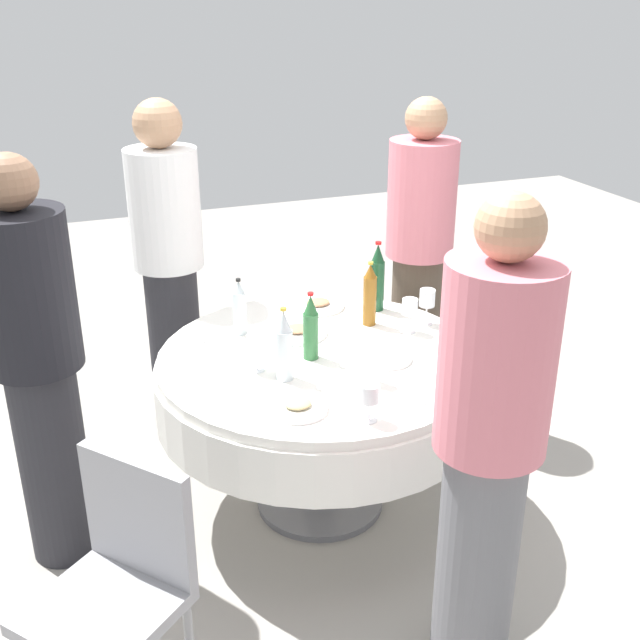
{
  "coord_description": "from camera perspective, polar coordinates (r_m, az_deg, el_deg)",
  "views": [
    {
      "loc": [
        -1.01,
        -2.68,
        2.14
      ],
      "look_at": [
        0.0,
        0.0,
        0.89
      ],
      "focal_mm": 43.48,
      "sensor_mm": 36.0,
      "label": 1
    }
  ],
  "objects": [
    {
      "name": "wine_glass_left",
      "position": [
        2.68,
        3.65,
        -5.54
      ],
      "size": [
        0.07,
        0.07,
        0.14
      ],
      "color": "white",
      "rests_on": "dining_table"
    },
    {
      "name": "fork_outer",
      "position": [
        3.16,
        -6.79,
        -2.9
      ],
      "size": [
        0.03,
        0.18,
        0.0
      ],
      "primitive_type": "cube",
      "rotation": [
        0.0,
        0.0,
        4.61
      ],
      "color": "silver",
      "rests_on": "dining_table"
    },
    {
      "name": "wine_glass_rear",
      "position": [
        3.37,
        6.63,
        0.9
      ],
      "size": [
        0.07,
        0.07,
        0.15
      ],
      "color": "white",
      "rests_on": "dining_table"
    },
    {
      "name": "person_outer",
      "position": [
        3.05,
        -20.06,
        -3.0
      ],
      "size": [
        0.34,
        0.34,
        1.63
      ],
      "rotation": [
        0.0,
        0.0,
        1.5
      ],
      "color": "#26262B",
      "rests_on": "ground_plane"
    },
    {
      "name": "plate_near",
      "position": [
        2.78,
        -1.61,
        -6.44
      ],
      "size": [
        0.21,
        0.21,
        0.04
      ],
      "color": "white",
      "rests_on": "dining_table"
    },
    {
      "name": "plate_inner",
      "position": [
        3.64,
        -0.15,
        1.11
      ],
      "size": [
        0.25,
        0.25,
        0.04
      ],
      "color": "white",
      "rests_on": "dining_table"
    },
    {
      "name": "wine_glass_south",
      "position": [
        2.93,
        3.8,
        -2.75
      ],
      "size": [
        0.06,
        0.06,
        0.15
      ],
      "color": "white",
      "rests_on": "dining_table"
    },
    {
      "name": "bottle_dark_green_right",
      "position": [
        3.58,
        4.24,
        3.08
      ],
      "size": [
        0.07,
        0.07,
        0.33
      ],
      "color": "#194728",
      "rests_on": "dining_table"
    },
    {
      "name": "bottle_green_north",
      "position": [
        3.1,
        -0.69,
        -0.6
      ],
      "size": [
        0.06,
        0.06,
        0.29
      ],
      "color": "#2D6B38",
      "rests_on": "dining_table"
    },
    {
      "name": "ground_plane",
      "position": [
        3.58,
        0.0,
        -13.25
      ],
      "size": [
        10.0,
        10.0,
        0.0
      ],
      "primitive_type": "plane",
      "color": "gray"
    },
    {
      "name": "person_right",
      "position": [
        2.42,
        12.27,
        -9.04
      ],
      "size": [
        0.34,
        0.34,
        1.64
      ],
      "rotation": [
        0.0,
        0.0,
        3.31
      ],
      "color": "slate",
      "rests_on": "ground_plane"
    },
    {
      "name": "person_west",
      "position": [
        3.97,
        7.28,
        4.65
      ],
      "size": [
        0.34,
        0.34,
        1.66
      ],
      "rotation": [
        0.0,
        0.0,
        -0.89
      ],
      "color": "#4C3F33",
      "rests_on": "ground_plane"
    },
    {
      "name": "spoon_right",
      "position": [
        2.88,
        6.13,
        -5.72
      ],
      "size": [
        0.12,
        0.15,
        0.0
      ],
      "primitive_type": "cube",
      "rotation": [
        0.0,
        0.0,
        2.22
      ],
      "color": "silver",
      "rests_on": "dining_table"
    },
    {
      "name": "dining_table",
      "position": [
        3.26,
        0.0,
        -4.89
      ],
      "size": [
        1.37,
        1.37,
        0.74
      ],
      "color": "white",
      "rests_on": "ground_plane"
    },
    {
      "name": "bottle_clear_outer",
      "position": [
        2.94,
        -2.66,
        -1.95
      ],
      "size": [
        0.07,
        0.07,
        0.3
      ],
      "color": "silver",
      "rests_on": "dining_table"
    },
    {
      "name": "plate_rear",
      "position": [
        3.15,
        4.91,
        -2.81
      ],
      "size": [
        0.2,
        0.2,
        0.02
      ],
      "color": "white",
      "rests_on": "dining_table"
    },
    {
      "name": "bottle_clear_front",
      "position": [
        3.35,
        -5.95,
        0.86
      ],
      "size": [
        0.06,
        0.06,
        0.25
      ],
      "color": "silver",
      "rests_on": "dining_table"
    },
    {
      "name": "wine_glass_front",
      "position": [
        3.46,
        7.89,
        1.49
      ],
      "size": [
        0.07,
        0.07,
        0.16
      ],
      "color": "white",
      "rests_on": "dining_table"
    },
    {
      "name": "person_north",
      "position": [
        3.84,
        -11.05,
        3.97
      ],
      "size": [
        0.34,
        0.34,
        1.67
      ],
      "rotation": [
        0.0,
        0.0,
        0.45
      ],
      "color": "#26262B",
      "rests_on": "ground_plane"
    },
    {
      "name": "wine_glass_right",
      "position": [
        3.02,
        -4.72,
        -1.83
      ],
      "size": [
        0.08,
        0.08,
        0.15
      ],
      "color": "white",
      "rests_on": "dining_table"
    },
    {
      "name": "spoon_west",
      "position": [
        3.33,
        -8.3,
        -1.55
      ],
      "size": [
        0.18,
        0.02,
        0.0
      ],
      "primitive_type": "cube",
      "rotation": [
        0.0,
        0.0,
        3.18
      ],
      "color": "silver",
      "rests_on": "dining_table"
    },
    {
      "name": "plate_mid",
      "position": [
        3.36,
        -1.62,
        -0.86
      ],
      "size": [
        0.25,
        0.25,
        0.04
      ],
      "color": "white",
      "rests_on": "dining_table"
    },
    {
      "name": "bottle_amber_west",
      "position": [
        3.42,
        3.69,
        1.81
      ],
      "size": [
        0.06,
        0.06,
        0.29
      ],
      "color": "#8C5619",
      "rests_on": "dining_table"
    },
    {
      "name": "chair_left",
      "position": [
        2.51,
        -14.54,
        -17.75
      ],
      "size": [
        0.56,
        0.56,
        0.87
      ],
      "rotation": [
        0.0,
        0.0,
        2.26
      ],
      "color": "#99999E",
      "rests_on": "ground_plane"
    }
  ]
}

